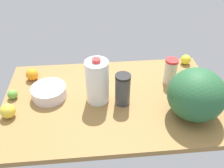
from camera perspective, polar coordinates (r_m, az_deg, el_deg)
name	(u,v)px	position (r cm, az deg, el deg)	size (l,w,h in cm)	color
countertop	(112,100)	(140.25, 0.00, -3.76)	(120.00, 76.00, 3.00)	olive
watermelon	(196,95)	(128.10, 18.71, -2.31)	(28.20, 28.20, 25.93)	#2A6036
mixing_bowl	(49,92)	(142.75, -14.20, -1.79)	(19.24, 19.24, 6.54)	silver
milk_jug	(97,82)	(131.00, -3.38, 0.50)	(12.37, 12.37, 26.11)	white
tumbler_cup	(170,71)	(150.84, 13.21, 2.89)	(7.52, 7.52, 15.72)	beige
shaker_bottle	(123,89)	(130.89, 2.45, -1.25)	(8.26, 8.26, 18.11)	#3B3F43
lemon_near_front	(8,111)	(136.54, -22.70, -5.72)	(7.51, 7.51, 7.51)	yellow
orange_far_back	(32,74)	(159.06, -17.81, 2.09)	(7.27, 7.27, 7.27)	orange
lemon_loose	(186,60)	(173.76, 16.51, 5.37)	(6.57, 6.57, 6.57)	yellow
lime_beside_bowl	(12,94)	(148.27, -21.79, -2.21)	(5.41, 5.41, 5.41)	#67AA3E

